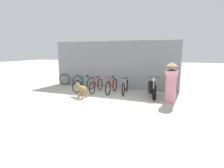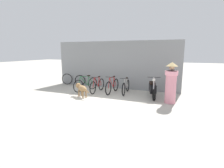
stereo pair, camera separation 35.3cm
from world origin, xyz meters
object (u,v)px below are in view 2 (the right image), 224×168
bicycle_1 (97,86)px  bicycle_0 (86,84)px  bicycle_2 (112,86)px  motorcycle (152,89)px  person_in_robes (171,82)px  stray_dog (81,88)px  bicycle_3 (126,87)px  spare_tire_left (80,80)px  spare_tire_right (67,79)px

bicycle_1 → bicycle_0: bearing=-92.8°
bicycle_2 → motorcycle: size_ratio=0.96×
bicycle_1 → person_in_robes: person_in_robes is taller
bicycle_0 → person_in_robes: (4.54, -0.63, 0.52)m
bicycle_1 → stray_dog: bicycle_1 is taller
bicycle_0 → bicycle_3: bearing=113.6°
bicycle_2 → person_in_robes: (2.97, -0.71, 0.52)m
spare_tire_left → bicycle_1: bearing=-32.0°
bicycle_1 → spare_tire_left: (-1.86, 1.16, -0.02)m
bicycle_2 → stray_dog: bearing=-40.7°
bicycle_3 → spare_tire_right: (-4.39, 0.89, 0.01)m
bicycle_3 → motorcycle: bearing=77.2°
bicycle_2 → stray_dog: 1.67m
bicycle_1 → bicycle_3: bicycle_1 is taller
bicycle_1 → bicycle_3: bearing=99.1°
bicycle_1 → bicycle_3: size_ratio=1.03×
motorcycle → bicycle_3: bearing=-113.4°
bicycle_2 → motorcycle: (2.10, -0.01, 0.03)m
bicycle_2 → motorcycle: 2.10m
bicycle_1 → motorcycle: 2.93m
spare_tire_left → spare_tire_right: 1.00m
bicycle_1 → bicycle_2: bearing=96.6°
bicycle_3 → spare_tire_right: bicycle_3 is taller
bicycle_3 → motorcycle: motorcycle is taller
bicycle_0 → bicycle_3: 2.27m
bicycle_1 → stray_dog: size_ratio=1.56×
bicycle_3 → motorcycle: 1.41m
person_in_robes → spare_tire_right: size_ratio=2.41×
motorcycle → spare_tire_left: (-4.78, 1.06, -0.06)m
bicycle_0 → person_in_robes: bearing=99.7°
motorcycle → stray_dog: motorcycle is taller
spare_tire_right → bicycle_0: bearing=-27.9°
spare_tire_left → spare_tire_right: spare_tire_right is taller
bicycle_2 → stray_dog: size_ratio=1.60×
person_in_robes → bicycle_0: bearing=-4.5°
bicycle_1 → spare_tire_left: 2.19m
bicycle_0 → person_in_robes: person_in_robes is taller
bicycle_0 → bicycle_1: 0.74m
bicycle_2 → spare_tire_left: size_ratio=2.51×
bicycle_0 → bicycle_2: bearing=110.5°
bicycle_1 → stray_dog: 1.18m
bicycle_2 → motorcycle: bearing=90.0°
stray_dog → spare_tire_left: (-1.59, 2.31, -0.07)m
person_in_robes → stray_dog: bearing=11.1°
bicycle_3 → spare_tire_left: size_ratio=2.39×
bicycle_0 → bicycle_3: bicycle_0 is taller
bicycle_1 → motorcycle: bearing=91.1°
bicycle_0 → bicycle_1: (0.73, -0.03, -0.01)m
bicycle_0 → bicycle_1: bearing=105.5°
person_in_robes → spare_tire_right: bearing=-11.4°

